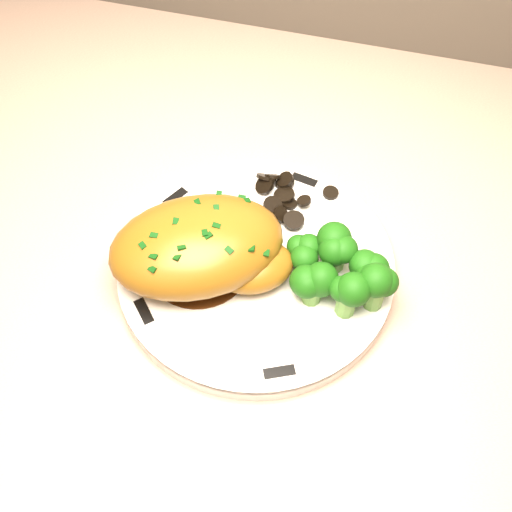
% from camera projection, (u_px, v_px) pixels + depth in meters
% --- Properties ---
extents(counter, '(2.20, 0.73, 1.07)m').
position_uv_depth(counter, '(124.00, 382.00, 1.02)').
color(counter, brown).
rests_on(counter, ground).
extents(plate, '(0.32, 0.32, 0.02)m').
position_uv_depth(plate, '(256.00, 267.00, 0.57)').
color(plate, white).
rests_on(plate, counter).
extents(rim_accent_0, '(0.03, 0.01, 0.00)m').
position_uv_depth(rim_accent_0, '(304.00, 180.00, 0.62)').
color(rim_accent_0, black).
rests_on(rim_accent_0, plate).
extents(rim_accent_1, '(0.02, 0.03, 0.00)m').
position_uv_depth(rim_accent_1, '(175.00, 197.00, 0.61)').
color(rim_accent_1, black).
rests_on(rim_accent_1, plate).
extents(rim_accent_2, '(0.02, 0.02, 0.00)m').
position_uv_depth(rim_accent_2, '(144.00, 311.00, 0.54)').
color(rim_accent_2, black).
rests_on(rim_accent_2, plate).
extents(rim_accent_3, '(0.03, 0.02, 0.00)m').
position_uv_depth(rim_accent_3, '(279.00, 372.00, 0.51)').
color(rim_accent_3, black).
rests_on(rim_accent_3, plate).
extents(rim_accent_4, '(0.01, 0.03, 0.00)m').
position_uv_depth(rim_accent_4, '(377.00, 276.00, 0.56)').
color(rim_accent_4, black).
rests_on(rim_accent_4, plate).
extents(gravy_pool, '(0.09, 0.09, 0.00)m').
position_uv_depth(gravy_pool, '(199.00, 265.00, 0.56)').
color(gravy_pool, '#3C1D0A').
rests_on(gravy_pool, plate).
extents(chicken_breast, '(0.18, 0.16, 0.06)m').
position_uv_depth(chicken_breast, '(203.00, 248.00, 0.54)').
color(chicken_breast, '#8B5918').
rests_on(chicken_breast, plate).
extents(mushroom_pile, '(0.08, 0.06, 0.02)m').
position_uv_depth(mushroom_pile, '(299.00, 211.00, 0.59)').
color(mushroom_pile, black).
rests_on(mushroom_pile, plate).
extents(broccoli_florets, '(0.09, 0.07, 0.04)m').
position_uv_depth(broccoli_florets, '(340.00, 275.00, 0.53)').
color(broccoli_florets, '#5D923E').
rests_on(broccoli_florets, plate).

